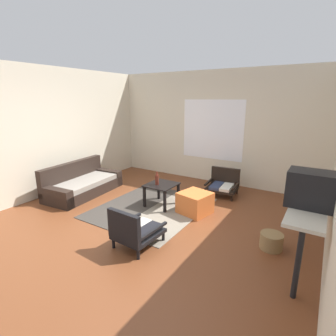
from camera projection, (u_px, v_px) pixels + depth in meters
name	position (u px, v px, depth m)	size (l,w,h in m)	color
ground_plane	(136.00, 229.00, 4.19)	(7.80, 7.80, 0.00)	brown
far_wall_with_window	(213.00, 128.00, 6.34)	(5.60, 0.13, 2.70)	beige
side_wall_left	(45.00, 133.00, 5.45)	(0.12, 6.60, 2.70)	beige
area_rug	(151.00, 208.00, 4.99)	(1.83, 2.16, 0.01)	#38332D
couch	(82.00, 184.00, 5.72)	(0.95, 1.78, 0.68)	black
coffee_table	(162.00, 189.00, 5.02)	(0.55, 0.57, 0.44)	black
armchair_by_window	(223.00, 184.00, 5.65)	(0.69, 0.63, 0.56)	black
armchair_striped_foreground	(134.00, 230.00, 3.62)	(0.58, 0.67, 0.61)	black
ottoman_orange	(195.00, 203.00, 4.73)	(0.51, 0.51, 0.39)	#D1662D
console_shelf	(309.00, 205.00, 3.26)	(0.39, 1.82, 0.84)	beige
crt_television	(311.00, 189.00, 2.96)	(0.51, 0.35, 0.42)	black
clay_vase	(314.00, 182.00, 3.52)	(0.20, 0.20, 0.29)	#A87047
glass_bottle	(157.00, 179.00, 4.95)	(0.07, 0.07, 0.26)	#5B2319
wicker_basket	(271.00, 241.00, 3.62)	(0.31, 0.31, 0.23)	olive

